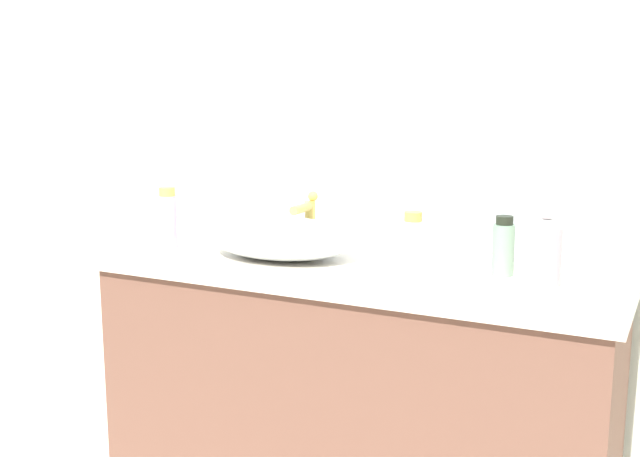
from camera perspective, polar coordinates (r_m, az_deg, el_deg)
name	(u,v)px	position (r m, az deg, el deg)	size (l,w,h in m)	color
bathroom_wall_rear	(378,81)	(2.24, 4.30, 10.77)	(6.00, 0.06, 2.60)	silver
vanity_counter	(358,416)	(2.11, 2.81, -13.62)	(1.32, 0.53, 0.85)	brown
wall_mirror_panel	(400,63)	(2.18, 5.88, 11.99)	(1.21, 0.01, 1.00)	#B2BCC6
sink_basin	(280,238)	(2.02, -2.95, -0.68)	(0.41, 0.29, 0.10)	silver
faucet	(308,215)	(2.15, -0.90, 0.97)	(0.03, 0.13, 0.15)	gold
soap_dispenser	(545,250)	(1.81, 16.20, -1.53)	(0.07, 0.07, 0.19)	pink
lotion_bottle	(168,219)	(2.17, -11.11, 0.71)	(0.05, 0.05, 0.17)	#C7ACCF
perfume_bottle	(503,247)	(1.87, 13.33, -1.34)	(0.05, 0.05, 0.14)	gray
spray_can	(413,246)	(1.82, 6.82, -1.26)	(0.05, 0.05, 0.15)	white
candle_jar	(592,282)	(1.81, 19.34, -3.71)	(0.05, 0.05, 0.03)	silver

